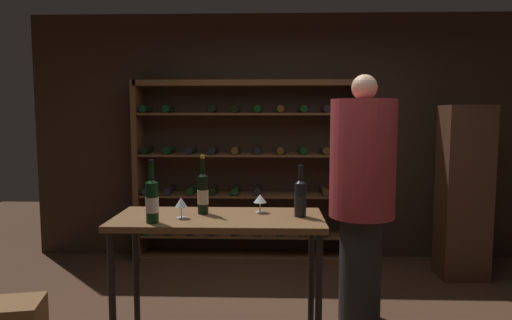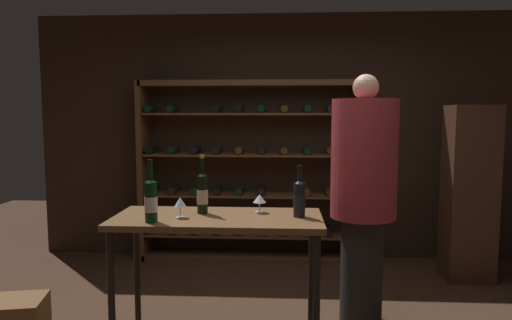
{
  "view_description": "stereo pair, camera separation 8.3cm",
  "coord_description": "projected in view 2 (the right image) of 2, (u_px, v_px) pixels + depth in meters",
  "views": [
    {
      "loc": [
        -0.13,
        -3.04,
        1.61
      ],
      "look_at": [
        -0.24,
        0.17,
        1.28
      ],
      "focal_mm": 31.96,
      "sensor_mm": 36.0,
      "label": 1
    },
    {
      "loc": [
        -0.05,
        -3.04,
        1.61
      ],
      "look_at": [
        -0.24,
        0.17,
        1.28
      ],
      "focal_mm": 31.96,
      "sensor_mm": 36.0,
      "label": 2
    }
  ],
  "objects": [
    {
      "name": "back_wall",
      "position": [
        287.0,
        137.0,
        5.11
      ],
      "size": [
        5.59,
        0.1,
        2.7
      ],
      "primitive_type": "cube",
      "color": "#332319",
      "rests_on": "ground"
    },
    {
      "name": "wine_rack",
      "position": [
        251.0,
        172.0,
        4.96
      ],
      "size": [
        2.43,
        0.32,
        1.96
      ],
      "color": "brown",
      "rests_on": "ground"
    },
    {
      "name": "tasting_table",
      "position": [
        218.0,
        231.0,
        3.02
      ],
      "size": [
        1.37,
        0.6,
        0.93
      ],
      "color": "brown",
      "rests_on": "ground"
    },
    {
      "name": "person_guest_plum_blouse",
      "position": [
        363.0,
        188.0,
        3.45
      ],
      "size": [
        0.49,
        0.49,
        1.9
      ],
      "rotation": [
        0.0,
        0.0,
        1.45
      ],
      "color": "black",
      "rests_on": "ground"
    },
    {
      "name": "wine_crate",
      "position": [
        9.0,
        319.0,
        3.26
      ],
      "size": [
        0.54,
        0.43,
        0.29
      ],
      "primitive_type": "cube",
      "rotation": [
        0.0,
        0.0,
        0.21
      ],
      "color": "brown",
      "rests_on": "ground"
    },
    {
      "name": "display_cabinet",
      "position": [
        469.0,
        193.0,
        4.38
      ],
      "size": [
        0.44,
        0.36,
        1.69
      ],
      "primitive_type": "cube",
      "color": "#4C2D1E",
      "rests_on": "ground"
    },
    {
      "name": "wine_bottle_red_label",
      "position": [
        202.0,
        192.0,
        3.08
      ],
      "size": [
        0.07,
        0.07,
        0.4
      ],
      "color": "black",
      "rests_on": "tasting_table"
    },
    {
      "name": "wine_bottle_black_capsule",
      "position": [
        299.0,
        198.0,
        2.98
      ],
      "size": [
        0.08,
        0.08,
        0.34
      ],
      "color": "black",
      "rests_on": "tasting_table"
    },
    {
      "name": "wine_bottle_green_slim",
      "position": [
        151.0,
        200.0,
        2.83
      ],
      "size": [
        0.08,
        0.08,
        0.39
      ],
      "color": "black",
      "rests_on": "tasting_table"
    },
    {
      "name": "wine_glass_stemmed_right",
      "position": [
        260.0,
        199.0,
        3.11
      ],
      "size": [
        0.09,
        0.09,
        0.13
      ],
      "color": "silver",
      "rests_on": "tasting_table"
    },
    {
      "name": "wine_glass_stemmed_left",
      "position": [
        180.0,
        203.0,
        2.95
      ],
      "size": [
        0.08,
        0.08,
        0.14
      ],
      "color": "silver",
      "rests_on": "tasting_table"
    }
  ]
}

